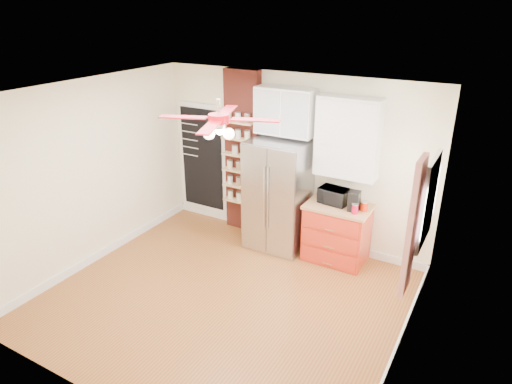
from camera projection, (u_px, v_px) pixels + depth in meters
The scene contains 21 objects.
floor at pixel (225, 298), 6.06m from camera, with size 4.50×4.50×0.00m, color #8E5B24.
ceiling at pixel (218, 94), 5.02m from camera, with size 4.50×4.50×0.00m, color white.
wall_back at pixel (292, 160), 7.15m from camera, with size 4.50×0.02×2.70m, color #FBF2CA.
wall_front at pixel (94, 289), 3.94m from camera, with size 4.50×0.02×2.70m, color #FBF2CA.
wall_left at pixel (91, 174), 6.56m from camera, with size 0.02×4.00×2.70m, color #FBF2CA.
wall_right at pixel (411, 252), 4.52m from camera, with size 0.02×4.00×2.70m, color #FBF2CA.
chalkboard at pixel (203, 159), 7.99m from camera, with size 0.95×0.05×1.95m.
brick_pillar at pixel (243, 153), 7.47m from camera, with size 0.60×0.16×2.70m, color maroon.
fridge at pixel (278, 195), 7.06m from camera, with size 0.90×0.70×1.75m, color #B6B5BA.
upper_glass_cabinet at pixel (286, 111), 6.72m from camera, with size 0.90×0.35×0.70m, color white.
red_cabinet at pixel (337, 233), 6.82m from camera, with size 0.94×0.64×0.90m.
upper_shelf_unit at pixel (348, 138), 6.41m from camera, with size 0.90×0.30×1.15m, color white.
window at pixel (429, 201), 5.18m from camera, with size 0.04×0.75×1.05m, color white.
curtain at pixel (413, 227), 4.80m from camera, with size 0.06×0.40×1.55m, color #AE1817.
ceiling_fan at pixel (219, 119), 5.13m from camera, with size 1.40×1.40×0.44m.
toaster_oven at pixel (334, 196), 6.68m from camera, with size 0.42×0.29×0.23m, color black.
coffee_maker at pixel (354, 201), 6.43m from camera, with size 0.15×0.18×0.29m, color black.
canister_left at pixel (355, 209), 6.37m from camera, with size 0.09×0.09×0.13m, color #B50A29.
canister_right at pixel (364, 206), 6.45m from camera, with size 0.10×0.10×0.13m, color #AA2009.
pantry_jar_oats at pixel (235, 150), 7.34m from camera, with size 0.10×0.10×0.14m, color #C1AF93.
pantry_jar_beans at pixel (248, 152), 7.26m from camera, with size 0.10×0.10×0.13m, color brown.
Camera 1 is at (2.85, -4.19, 3.65)m, focal length 32.00 mm.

